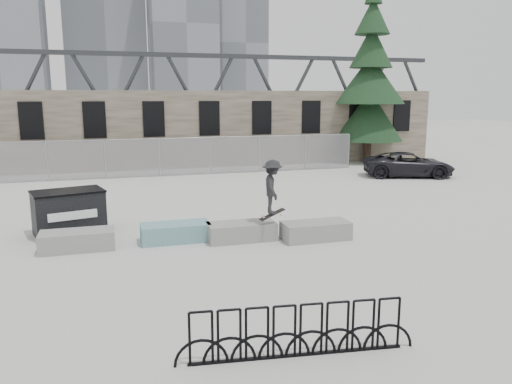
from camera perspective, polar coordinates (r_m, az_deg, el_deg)
ground at (r=14.81m, az=-6.02°, el=-5.65°), size 120.00×120.00×0.00m
stone_wall at (r=30.38m, az=-11.77°, el=7.05°), size 36.00×2.58×4.50m
chainlink_fence at (r=26.78m, az=-10.98°, el=3.96°), size 22.06×0.06×2.02m
planter_far_left at (r=14.77m, az=-19.74°, el=-5.14°), size 2.00×0.90×0.53m
planter_center_left at (r=14.90m, az=-9.18°, el=-4.49°), size 2.00×0.90×0.53m
planter_center_right at (r=14.82m, az=-1.68°, el=-4.43°), size 2.00×0.90×0.53m
planter_offset at (r=14.99m, az=6.84°, el=-4.32°), size 2.00×0.90×0.53m
dumpster at (r=16.43m, az=-20.61°, el=-2.16°), size 2.33×1.75×1.36m
bike_rack at (r=8.48m, az=4.79°, el=-15.60°), size 4.02×0.53×0.90m
spruce_tree at (r=32.73m, az=12.90°, el=11.90°), size 4.36×4.36×11.50m
skyline_towers at (r=109.06m, az=-16.42°, el=19.32°), size 58.00×28.00×48.00m
truss_bridge at (r=70.10m, az=-6.29°, el=10.86°), size 70.00×3.00×9.80m
suv at (r=27.53m, az=17.03°, el=3.04°), size 5.08×3.55×1.29m
skateboarder at (r=14.41m, az=1.89°, el=0.58°), size 0.78×1.12×1.76m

